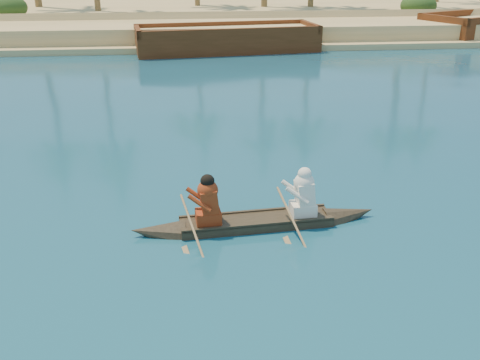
{
  "coord_description": "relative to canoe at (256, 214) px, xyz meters",
  "views": [
    {
      "loc": [
        3.35,
        -10.1,
        5.51
      ],
      "look_at": [
        4.55,
        1.29,
        0.62
      ],
      "focal_mm": 40.0,
      "sensor_mm": 36.0,
      "label": 1
    }
  ],
  "objects": [
    {
      "name": "shrub_cluster",
      "position": [
        -4.78,
        31.35,
        0.91
      ],
      "size": [
        100.0,
        6.0,
        2.4
      ],
      "primitive_type": null,
      "color": "#1B3513",
      "rests_on": "ground"
    },
    {
      "name": "sandy_embankment",
      "position": [
        -4.78,
        46.74,
        0.24
      ],
      "size": [
        150.0,
        51.0,
        1.5
      ],
      "color": "#D9B57A",
      "rests_on": "ground"
    },
    {
      "name": "ground",
      "position": [
        -4.78,
        -0.15,
        -0.29
      ],
      "size": [
        160.0,
        160.0,
        0.0
      ],
      "primitive_type": "plane",
      "color": "#0C2C4F",
      "rests_on": "ground"
    },
    {
      "name": "barge_mid",
      "position": [
        1.23,
        22.6,
        0.34
      ],
      "size": [
        11.18,
        4.9,
        1.8
      ],
      "rotation": [
        0.0,
        0.0,
        0.12
      ],
      "color": "#612C14",
      "rests_on": "ground"
    },
    {
      "name": "canoe",
      "position": [
        0.0,
        0.0,
        0.0
      ],
      "size": [
        5.44,
        1.15,
        1.49
      ],
      "rotation": [
        0.0,
        0.0,
        0.08
      ],
      "color": "#3D3021",
      "rests_on": "ground"
    }
  ]
}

